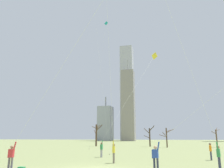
# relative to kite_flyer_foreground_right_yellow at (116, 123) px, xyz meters

# --- Properties ---
(kite_flyer_foreground_right_yellow) EXTENTS (6.35, 12.01, 16.09)m
(kite_flyer_foreground_right_yellow) POSITION_rel_kite_flyer_foreground_right_yellow_xyz_m (0.00, 0.00, 0.00)
(kite_flyer_foreground_right_yellow) COLOR gray
(kite_flyer_foreground_right_yellow) RESTS_ON ground
(kite_flyer_far_back_green) EXTENTS (14.15, 4.80, 18.63)m
(kite_flyer_far_back_green) POSITION_rel_kite_flyer_foreground_right_yellow_xyz_m (-2.28, -14.16, -0.57)
(kite_flyer_far_back_green) COLOR #726656
(kite_flyer_far_back_green) RESTS_ON ground
(kite_flyer_foreground_left_pink) EXTENTS (9.51, 1.50, 9.13)m
(kite_flyer_foreground_left_pink) POSITION_rel_kite_flyer_foreground_right_yellow_xyz_m (6.64, -11.87, -1.78)
(kite_flyer_foreground_left_pink) COLOR #33384C
(kite_flyer_foreground_left_pink) RESTS_ON ground
(kite_flyer_midfield_left_white) EXTENTS (1.33, 8.76, 21.75)m
(kite_flyer_midfield_left_white) POSITION_rel_kite_flyer_foreground_right_yellow_xyz_m (1.68, -9.22, 1.26)
(kite_flyer_midfield_left_white) COLOR #726656
(kite_flyer_midfield_left_white) RESTS_ON ground
(kite_flyer_midfield_center_red) EXTENTS (4.31, 5.35, 13.80)m
(kite_flyer_midfield_center_red) POSITION_rel_kite_flyer_foreground_right_yellow_xyz_m (8.94, -10.52, -1.43)
(kite_flyer_midfield_center_red) COLOR #33384C
(kite_flyer_midfield_center_red) RESTS_ON ground
(bystander_strolling_midfield) EXTENTS (0.27, 0.50, 1.62)m
(bystander_strolling_midfield) POSITION_rel_kite_flyer_foreground_right_yellow_xyz_m (10.03, -2.87, -3.01)
(bystander_strolling_midfield) COLOR #33384C
(bystander_strolling_midfield) RESTS_ON ground
(distant_kite_drifting_right_teal) EXTENTS (3.56, 0.35, 25.95)m
(distant_kite_drifting_right_teal) POSITION_rel_kite_flyer_foreground_right_yellow_xyz_m (-5.77, 14.22, 17.95)
(distant_kite_drifting_right_teal) COLOR teal
(distant_kite_drifting_right_teal) RESTS_ON ground
(bare_tree_right_of_center) EXTENTS (2.80, 2.37, 4.97)m
(bare_tree_right_of_center) POSITION_rel_kite_flyer_foreground_right_yellow_xyz_m (1.63, 29.25, -1.37)
(bare_tree_right_of_center) COLOR #423326
(bare_tree_right_of_center) RESTS_ON ground
(bare_tree_left_of_center) EXTENTS (1.81, 1.38, 4.31)m
(bare_tree_left_of_center) POSITION_rel_kite_flyer_foreground_right_yellow_xyz_m (16.36, 27.81, -1.72)
(bare_tree_left_of_center) COLOR brown
(bare_tree_left_of_center) RESTS_ON ground
(bare_tree_rightmost) EXTENTS (3.44, 2.75, 4.20)m
(bare_tree_rightmost) POSITION_rel_kite_flyer_foreground_right_yellow_xyz_m (5.70, 24.75, -1.56)
(bare_tree_rightmost) COLOR #4C3828
(bare_tree_rightmost) RESTS_ON ground
(bare_tree_leftmost) EXTENTS (2.37, 2.60, 5.34)m
(bare_tree_leftmost) POSITION_rel_kite_flyer_foreground_right_yellow_xyz_m (-11.46, 27.87, -0.91)
(bare_tree_leftmost) COLOR #4C3828
(bare_tree_leftmost) RESTS_ON ground
(skyline_mid_tower_left) EXTENTS (8.77, 7.99, 66.93)m
(skyline_mid_tower_left) POSITION_rel_kite_flyer_foreground_right_yellow_xyz_m (-20.74, 126.46, 29.55)
(skyline_mid_tower_left) COLOR #B2B2B7
(skyline_mid_tower_left) RESTS_ON ground
(skyline_squat_block) EXTENTS (8.99, 10.45, 29.34)m
(skyline_squat_block) POSITION_rel_kite_flyer_foreground_right_yellow_xyz_m (-34.82, 120.41, 7.39)
(skyline_squat_block) COLOR #9EA3AD
(skyline_squat_block) RESTS_ON ground
(skyline_wide_slab) EXTENTS (7.88, 6.84, 51.38)m
(skyline_wide_slab) POSITION_rel_kite_flyer_foreground_right_yellow_xyz_m (-17.43, 110.67, 18.16)
(skyline_wide_slab) COLOR gray
(skyline_wide_slab) RESTS_ON ground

